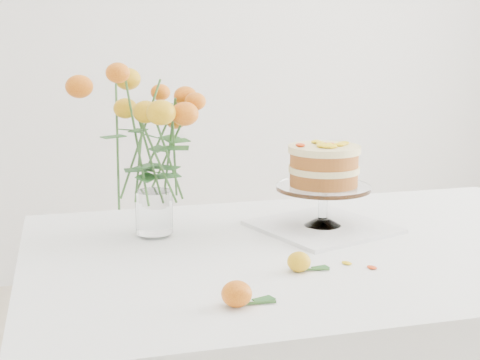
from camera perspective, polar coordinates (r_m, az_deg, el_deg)
name	(u,v)px	position (r m, az deg, el deg)	size (l,w,h in m)	color
table	(329,277)	(1.63, 7.63, -8.21)	(1.43, 0.93, 0.76)	tan
napkin	(322,227)	(1.73, 7.04, -4.00)	(0.30, 0.30, 0.01)	white
cake_stand	(324,170)	(1.69, 7.17, 0.86)	(0.24, 0.24, 0.21)	silver
rose_vase	(152,129)	(1.61, -7.54, 4.37)	(0.38, 0.38, 0.45)	silver
loose_rose_near	(299,262)	(1.41, 5.07, -6.97)	(0.09, 0.05, 0.04)	gold
loose_rose_far	(237,294)	(1.23, -0.27, -9.70)	(0.10, 0.06, 0.05)	#BA4409
stray_petal_a	(297,261)	(1.47, 4.86, -6.92)	(0.03, 0.02, 0.00)	yellow
stray_petal_b	(347,263)	(1.47, 9.09, -7.02)	(0.03, 0.02, 0.00)	yellow
stray_petal_c	(372,268)	(1.45, 11.19, -7.34)	(0.03, 0.02, 0.00)	yellow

